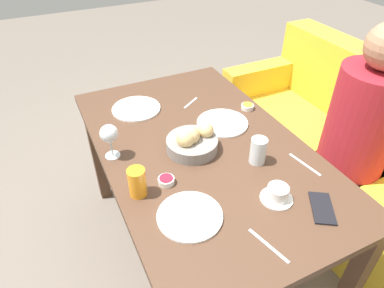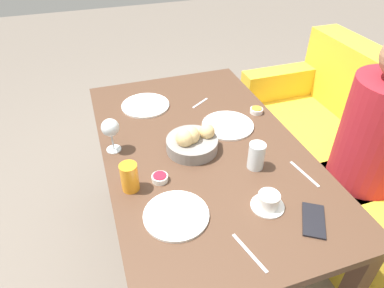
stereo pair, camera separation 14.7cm
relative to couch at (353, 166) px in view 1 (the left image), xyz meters
name	(u,v)px [view 1 (the left image)]	position (x,y,z in m)	size (l,w,h in m)	color
ground_plane	(199,247)	(-0.09, -0.98, -0.32)	(10.00, 10.00, 0.00)	#6B6056
dining_table	(201,162)	(-0.09, -0.98, 0.32)	(1.40, 0.86, 0.74)	#4C3323
couch	(353,166)	(0.00, 0.00, 0.00)	(1.83, 0.70, 0.89)	gold
seated_person	(351,153)	(0.06, -0.15, 0.20)	(0.35, 0.45, 1.22)	#23232D
bread_basket	(192,141)	(-0.08, -1.03, 0.46)	(0.22, 0.22, 0.12)	gray
plate_near_left	(136,109)	(-0.50, -1.15, 0.42)	(0.25, 0.25, 0.01)	white
plate_near_right	(190,216)	(0.26, -1.20, 0.42)	(0.23, 0.23, 0.01)	white
plate_far_center	(222,123)	(-0.20, -0.81, 0.42)	(0.25, 0.25, 0.01)	white
juice_glass	(137,182)	(0.08, -1.33, 0.48)	(0.07, 0.07, 0.12)	orange
water_tumbler	(258,151)	(0.11, -0.82, 0.48)	(0.07, 0.07, 0.11)	silver
wine_glass	(109,135)	(-0.18, -1.36, 0.53)	(0.08, 0.08, 0.16)	silver
coffee_cup	(277,194)	(0.32, -0.88, 0.45)	(0.12, 0.12, 0.06)	white
jam_bowl_berry	(166,180)	(0.07, -1.21, 0.43)	(0.06, 0.06, 0.03)	white
jam_bowl_honey	(247,107)	(-0.26, -0.63, 0.43)	(0.06, 0.06, 0.03)	white
fork_silver	(305,164)	(0.21, -0.66, 0.42)	(0.16, 0.04, 0.00)	#B7B7BC
knife_silver	(268,245)	(0.48, -1.03, 0.42)	(0.16, 0.05, 0.00)	#B7B7BC
spoon_coffee	(191,103)	(-0.44, -0.87, 0.42)	(0.08, 0.11, 0.00)	#B7B7BC
cell_phone	(322,208)	(0.43, -0.76, 0.42)	(0.17, 0.14, 0.01)	black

